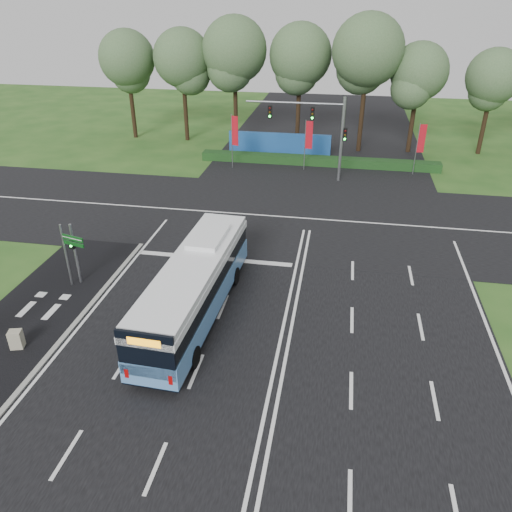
# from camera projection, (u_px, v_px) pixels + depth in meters

# --- Properties ---
(ground) EXTENTS (120.00, 120.00, 0.00)m
(ground) POSITION_uv_depth(u_px,v_px,m) (286.00, 314.00, 25.33)
(ground) COLOR #234D19
(ground) RESTS_ON ground
(road_main) EXTENTS (20.00, 120.00, 0.04)m
(road_main) POSITION_uv_depth(u_px,v_px,m) (286.00, 314.00, 25.32)
(road_main) COLOR black
(road_main) RESTS_ON ground
(road_cross) EXTENTS (120.00, 14.00, 0.05)m
(road_cross) POSITION_uv_depth(u_px,v_px,m) (306.00, 219.00, 35.72)
(road_cross) COLOR black
(road_cross) RESTS_ON ground
(bike_path) EXTENTS (5.00, 18.00, 0.06)m
(bike_path) POSITION_uv_depth(u_px,v_px,m) (28.00, 322.00, 24.62)
(bike_path) COLOR black
(bike_path) RESTS_ON ground
(kerb_strip) EXTENTS (0.25, 18.00, 0.12)m
(kerb_strip) POSITION_uv_depth(u_px,v_px,m) (73.00, 327.00, 24.24)
(kerb_strip) COLOR gray
(kerb_strip) RESTS_ON ground
(city_bus) EXTENTS (2.95, 11.83, 3.37)m
(city_bus) POSITION_uv_depth(u_px,v_px,m) (195.00, 287.00, 24.42)
(city_bus) COLOR #5285C0
(city_bus) RESTS_ON ground
(pedestrian_signal) EXTENTS (0.33, 0.42, 3.62)m
(pedestrian_signal) POSITION_uv_depth(u_px,v_px,m) (75.00, 252.00, 27.00)
(pedestrian_signal) COLOR gray
(pedestrian_signal) RESTS_ON ground
(street_sign) EXTENTS (1.41, 0.45, 3.72)m
(street_sign) POSITION_uv_depth(u_px,v_px,m) (69.00, 249.00, 26.51)
(street_sign) COLOR gray
(street_sign) RESTS_ON ground
(utility_cabinet) EXTENTS (0.67, 0.61, 0.94)m
(utility_cabinet) POSITION_uv_depth(u_px,v_px,m) (16.00, 340.00, 22.70)
(utility_cabinet) COLOR #A39C83
(utility_cabinet) RESTS_ON ground
(banner_flag_left) EXTENTS (0.67, 0.32, 4.86)m
(banner_flag_left) POSITION_uv_depth(u_px,v_px,m) (234.00, 134.00, 44.24)
(banner_flag_left) COLOR gray
(banner_flag_left) RESTS_ON ground
(banner_flag_mid) EXTENTS (0.67, 0.07, 4.55)m
(banner_flag_mid) POSITION_uv_depth(u_px,v_px,m) (308.00, 138.00, 43.81)
(banner_flag_mid) COLOR gray
(banner_flag_mid) RESTS_ON ground
(banner_flag_right) EXTENTS (0.66, 0.17, 4.54)m
(banner_flag_right) POSITION_uv_depth(u_px,v_px,m) (420.00, 142.00, 42.82)
(banner_flag_right) COLOR gray
(banner_flag_right) RESTS_ON ground
(traffic_light_gantry) EXTENTS (8.41, 0.28, 7.00)m
(traffic_light_gantry) POSITION_uv_depth(u_px,v_px,m) (321.00, 125.00, 40.86)
(traffic_light_gantry) COLOR gray
(traffic_light_gantry) RESTS_ON ground
(hedge) EXTENTS (22.00, 1.20, 0.80)m
(hedge) POSITION_uv_depth(u_px,v_px,m) (318.00, 161.00, 46.38)
(hedge) COLOR #133614
(hedge) RESTS_ON ground
(blue_hoarding) EXTENTS (10.00, 0.30, 2.20)m
(blue_hoarding) POSITION_uv_depth(u_px,v_px,m) (279.00, 144.00, 48.83)
(blue_hoarding) COLOR #1A498D
(blue_hoarding) RESTS_ON ground
(eucalyptus_row) EXTENTS (47.75, 9.23, 12.87)m
(eucalyptus_row) POSITION_uv_depth(u_px,v_px,m) (325.00, 58.00, 48.16)
(eucalyptus_row) COLOR black
(eucalyptus_row) RESTS_ON ground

